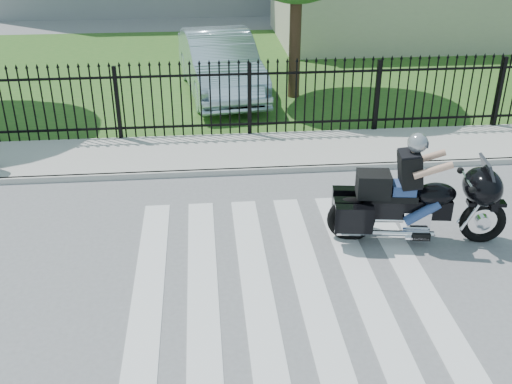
{
  "coord_description": "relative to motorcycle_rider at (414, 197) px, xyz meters",
  "views": [
    {
      "loc": [
        -1.09,
        -7.22,
        5.29
      ],
      "look_at": [
        -0.3,
        1.19,
        1.0
      ],
      "focal_mm": 42.0,
      "sensor_mm": 36.0,
      "label": 1
    }
  ],
  "objects": [
    {
      "name": "ground",
      "position": [
        -2.29,
        -1.15,
        -0.8
      ],
      "size": [
        120.0,
        120.0,
        0.0
      ],
      "primitive_type": "plane",
      "color": "slate",
      "rests_on": "ground"
    },
    {
      "name": "crosswalk",
      "position": [
        -2.29,
        -1.15,
        -0.79
      ],
      "size": [
        5.0,
        5.5,
        0.01
      ],
      "primitive_type": null,
      "color": "silver",
      "rests_on": "ground"
    },
    {
      "name": "sidewalk",
      "position": [
        -2.29,
        3.85,
        -0.74
      ],
      "size": [
        40.0,
        2.0,
        0.12
      ],
      "primitive_type": "cube",
      "color": "#ADAAA3",
      "rests_on": "ground"
    },
    {
      "name": "curb",
      "position": [
        -2.29,
        2.85,
        -0.74
      ],
      "size": [
        40.0,
        0.12,
        0.12
      ],
      "primitive_type": "cube",
      "color": "#ADAAA3",
      "rests_on": "ground"
    },
    {
      "name": "grass_strip",
      "position": [
        -2.29,
        10.85,
        -0.79
      ],
      "size": [
        40.0,
        12.0,
        0.02
      ],
      "primitive_type": "cube",
      "color": "#2A5A1E",
      "rests_on": "ground"
    },
    {
      "name": "iron_fence",
      "position": [
        -2.29,
        4.85,
        0.1
      ],
      "size": [
        26.0,
        0.04,
        1.8
      ],
      "color": "black",
      "rests_on": "ground"
    },
    {
      "name": "motorcycle_rider",
      "position": [
        0.0,
        0.0,
        0.0
      ],
      "size": [
        2.95,
        1.19,
        1.95
      ],
      "rotation": [
        0.0,
        0.0,
        -0.14
      ],
      "color": "black",
      "rests_on": "ground"
    },
    {
      "name": "parked_car",
      "position": [
        -2.82,
        8.34,
        0.08
      ],
      "size": [
        2.49,
        5.42,
        1.72
      ],
      "primitive_type": "imported",
      "rotation": [
        0.0,
        0.0,
        0.13
      ],
      "color": "silver",
      "rests_on": "grass_strip"
    }
  ]
}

